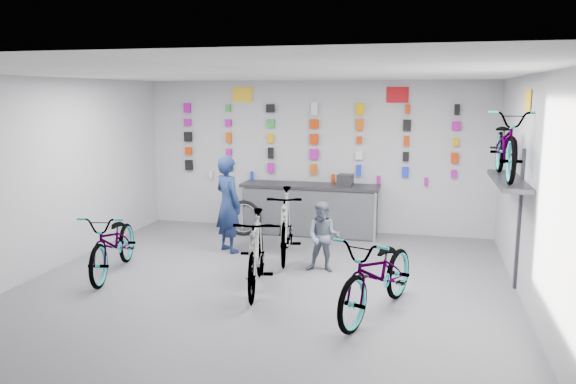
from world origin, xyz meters
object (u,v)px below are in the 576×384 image
(counter, at_px, (310,210))
(clerk, at_px, (228,204))
(bike_service, at_px, (286,224))
(bike_center, at_px, (256,252))
(bike_left, at_px, (114,243))
(bike_right, at_px, (378,274))
(customer, at_px, (323,237))

(counter, distance_m, clerk, 1.93)
(counter, relative_size, bike_service, 1.38)
(bike_center, bearing_deg, bike_service, 77.82)
(counter, xyz_separation_m, bike_left, (-2.41, -3.15, 0.01))
(bike_left, bearing_deg, bike_right, -21.44)
(bike_right, bearing_deg, clerk, 160.18)
(counter, distance_m, customer, 2.35)
(bike_center, xyz_separation_m, bike_service, (0.02, 1.63, 0.03))
(customer, bearing_deg, clerk, 158.50)
(counter, xyz_separation_m, bike_right, (1.66, -3.80, 0.05))
(bike_left, height_order, bike_service, bike_service)
(clerk, bearing_deg, bike_center, 157.30)
(bike_center, relative_size, bike_service, 0.95)
(counter, height_order, bike_right, bike_right)
(customer, bearing_deg, bike_right, -57.32)
(bike_service, xyz_separation_m, clerk, (-1.07, 0.15, 0.26))
(counter, bearing_deg, bike_service, -92.31)
(bike_left, xyz_separation_m, bike_right, (4.07, -0.65, 0.03))
(counter, bearing_deg, bike_center, -91.56)
(bike_service, distance_m, customer, 0.94)
(clerk, bearing_deg, bike_right, 177.57)
(bike_service, bearing_deg, clerk, 161.04)
(counter, xyz_separation_m, clerk, (-1.14, -1.52, 0.36))
(bike_center, bearing_deg, customer, 42.53)
(bike_left, bearing_deg, counter, 40.27)
(bike_center, relative_size, bike_right, 0.91)
(bike_center, distance_m, clerk, 2.08)
(bike_center, bearing_deg, bike_left, 164.86)
(bike_right, height_order, customer, customer)
(bike_left, relative_size, bike_center, 1.03)
(bike_service, bearing_deg, counter, 76.79)
(bike_left, distance_m, bike_center, 2.32)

